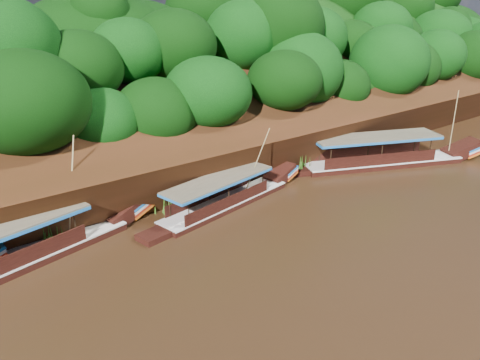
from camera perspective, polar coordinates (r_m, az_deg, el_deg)
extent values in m
plane|color=black|center=(28.41, 10.29, -7.53)|extent=(160.00, 160.00, 0.00)
cube|color=black|center=(38.71, -7.12, 6.22)|extent=(120.00, 16.12, 13.64)
cube|color=black|center=(48.22, -13.10, 4.58)|extent=(120.00, 24.00, 12.00)
ellipsoid|color=#0B3C0A|center=(35.27, -14.65, 4.14)|extent=(18.00, 8.00, 6.40)
ellipsoid|color=#0B3C0A|center=(43.75, -12.39, 15.28)|extent=(24.00, 11.00, 8.40)
ellipsoid|color=#0B3C0A|center=(53.76, 16.59, 9.72)|extent=(18.00, 8.00, 6.00)
ellipsoid|color=#0B3C0A|center=(65.44, 17.08, 16.46)|extent=(22.00, 10.00, 8.00)
cube|color=black|center=(42.13, 16.96, 1.72)|extent=(13.80, 7.74, 0.98)
cube|color=silver|center=(41.98, 17.03, 2.32)|extent=(13.83, 7.80, 0.11)
cube|color=black|center=(46.41, 25.45, 3.33)|extent=(3.74, 2.96, 1.91)
cube|color=#1B67B4|center=(46.87, 26.34, 3.77)|extent=(2.32, 2.40, 0.71)
cube|color=#A52612|center=(46.97, 26.26, 3.34)|extent=(2.32, 2.40, 0.71)
cube|color=brown|center=(40.91, 16.30, 5.09)|extent=(11.16, 6.87, 0.13)
cube|color=#1B67B4|center=(40.94, 16.28, 4.91)|extent=(11.16, 6.87, 0.20)
cylinder|color=tan|center=(44.14, 24.57, 6.34)|extent=(1.50, 0.78, 5.84)
cube|color=black|center=(32.59, -1.70, -3.19)|extent=(11.07, 3.87, 0.82)
cube|color=silver|center=(32.43, -1.71, -2.56)|extent=(11.08, 3.93, 0.09)
cube|color=black|center=(36.65, 4.91, 0.70)|extent=(2.80, 1.93, 1.53)
cube|color=#1B67B4|center=(37.07, 5.57, 1.38)|extent=(1.59, 1.77, 0.56)
cube|color=#A52612|center=(37.18, 5.55, 0.93)|extent=(1.59, 1.77, 0.56)
cube|color=brown|center=(31.29, -2.61, 0.06)|extent=(8.79, 3.75, 0.11)
cube|color=#1B67B4|center=(31.33, -2.60, -0.12)|extent=(8.79, 3.75, 0.16)
cylinder|color=tan|center=(33.06, 2.19, 2.58)|extent=(0.84, 1.56, 4.71)
cube|color=black|center=(28.31, -26.64, -9.81)|extent=(14.27, 5.33, 0.96)
cube|color=silver|center=(28.09, -26.79, -9.00)|extent=(14.28, 5.40, 0.11)
cube|color=black|center=(31.28, -13.77, -3.45)|extent=(3.61, 2.43, 1.89)
cube|color=#1B67B4|center=(31.62, -12.56, -2.42)|extent=(2.08, 2.16, 0.71)
cube|color=#A52612|center=(31.76, -12.50, -3.02)|extent=(2.08, 2.16, 0.71)
cylinder|color=tan|center=(28.26, -19.88, -0.88)|extent=(1.39, 0.88, 5.82)
cone|color=#306118|center=(29.11, -21.68, -6.04)|extent=(1.50, 1.50, 1.82)
cone|color=#306118|center=(31.70, -8.99, -2.84)|extent=(1.50, 1.50, 1.38)
cone|color=#306118|center=(34.97, -0.74, 0.27)|extent=(1.50, 1.50, 1.87)
cone|color=#306118|center=(38.84, 7.60, 2.23)|extent=(1.50, 1.50, 1.81)
cone|color=#306118|center=(42.43, 11.54, 3.36)|extent=(1.50, 1.50, 1.38)
cone|color=#306118|center=(48.76, 18.14, 5.43)|extent=(1.50, 1.50, 1.93)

